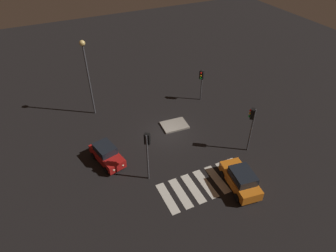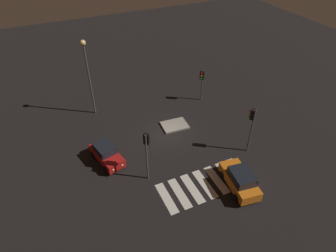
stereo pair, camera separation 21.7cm
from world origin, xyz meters
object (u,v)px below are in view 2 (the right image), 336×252
car_red (106,154)px  traffic_light_north (202,78)px  traffic_light_east (252,120)px  traffic_light_south (147,145)px  traffic_island (175,125)px  car_orange (240,180)px  street_lamp (87,66)px

car_red → traffic_light_north: (12.55, 5.22, 2.04)m
car_red → traffic_light_east: bearing=57.8°
traffic_light_south → traffic_island: bearing=-2.3°
traffic_island → car_red: size_ratio=0.68×
traffic_light_east → traffic_light_north: traffic_light_east is taller
car_orange → traffic_light_east: bearing=-35.3°
traffic_light_east → traffic_light_north: bearing=-49.9°
car_red → car_orange: bearing=36.1°
traffic_light_east → traffic_light_south: 9.47m
car_orange → traffic_light_east: traffic_light_east is taller
traffic_island → traffic_light_north: 6.43m
car_orange → traffic_light_south: bearing=64.6°
traffic_island → car_red: bearing=-165.0°
traffic_light_east → street_lamp: bearing=-3.6°
car_red → car_orange: (8.84, -7.47, 0.07)m
traffic_light_south → traffic_light_east: bearing=-53.3°
traffic_light_south → traffic_light_north: traffic_light_south is taller
car_orange → street_lamp: size_ratio=0.52×
car_orange → traffic_light_north: traffic_light_north is taller
traffic_island → car_orange: 9.63m
street_lamp → traffic_light_north: bearing=-12.7°
car_orange → street_lamp: street_lamp is taller
traffic_island → traffic_light_south: traffic_light_south is taller
traffic_light_north → traffic_island: bearing=-1.0°
street_lamp → traffic_light_east: bearing=-46.7°
car_orange → traffic_light_east: size_ratio=0.94×
car_orange → traffic_light_south: 7.91m
traffic_island → car_orange: size_ratio=0.64×
traffic_light_north → street_lamp: size_ratio=0.46×
car_red → traffic_island: bearing=91.3°
traffic_light_north → street_lamp: bearing=-46.7°
car_orange → traffic_island: bearing=14.8°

